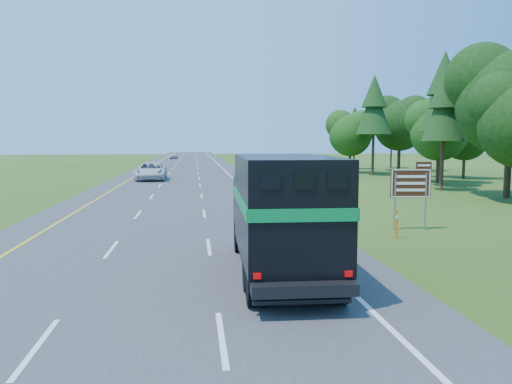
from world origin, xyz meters
TOP-DOWN VIEW (x-y plane):
  - road at (0.00, 50.00)m, footprint 15.00×260.00m
  - lane_markings at (0.00, 50.00)m, footprint 11.15×260.00m
  - tree_wall_right at (26.00, 30.00)m, footprint 16.00×100.00m
  - horse_truck at (3.90, 6.71)m, footprint 2.82×8.29m
  - white_suv at (-3.17, 45.09)m, footprint 3.14×6.66m
  - far_car at (-3.35, 108.49)m, footprint 1.80×4.30m
  - exit_sign at (11.21, 13.79)m, footprint 1.85×0.28m
  - delineator at (9.78, 11.95)m, footprint 0.10×0.05m

SIDE VIEW (x-z plane):
  - road at x=0.00m, z-range 0.00..0.04m
  - lane_markings at x=0.00m, z-range 0.04..0.05m
  - delineator at x=9.78m, z-range 0.04..1.22m
  - far_car at x=-3.35m, z-range 0.04..1.49m
  - white_suv at x=-3.17m, z-range 0.04..1.88m
  - horse_truck at x=3.90m, z-range 0.17..3.80m
  - exit_sign at x=11.21m, z-range 0.47..3.62m
  - tree_wall_right at x=26.00m, z-range 0.00..12.00m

